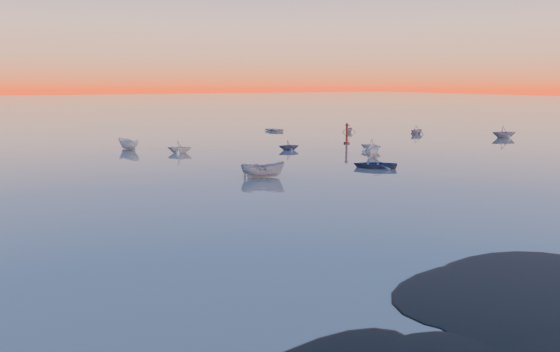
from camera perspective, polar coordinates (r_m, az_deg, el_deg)
ground at (r=118.21m, az=-15.25°, el=4.98°), size 600.00×600.00×0.00m
moored_fleet at (r=73.20m, az=-7.30°, el=2.45°), size 124.00×58.00×1.20m
boat_near_center at (r=70.13m, az=9.64°, el=2.07°), size 3.71×3.84×1.30m
boat_near_right at (r=75.71m, az=9.46°, el=2.64°), size 3.75×2.49×1.21m
channel_marker at (r=83.71m, az=6.99°, el=4.29°), size 0.94×0.94×3.34m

